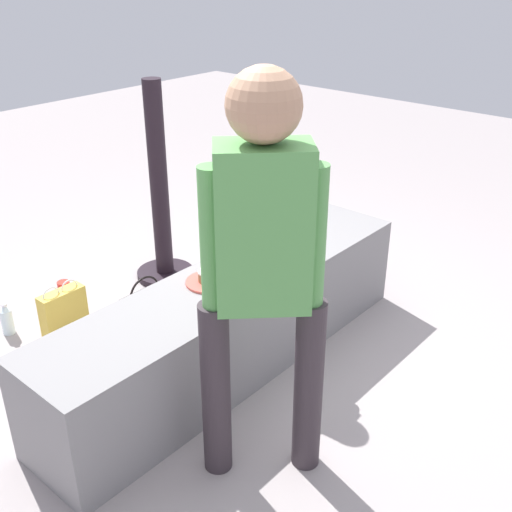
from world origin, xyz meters
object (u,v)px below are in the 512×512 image
gift_bag (64,311)px  water_bottle_near_gift (7,320)px  cake_plate (209,279)px  child_seated (254,226)px  party_cup_red (64,289)px  handbag_black_leather (146,307)px  adult_standing (263,255)px

gift_bag → water_bottle_near_gift: size_ratio=1.60×
cake_plate → gift_bag: bearing=107.8°
child_seated → water_bottle_near_gift: (-0.76, 1.12, -0.63)m
party_cup_red → handbag_black_leather: bearing=-76.9°
child_seated → gift_bag: bearing=120.8°
cake_plate → gift_bag: size_ratio=0.76×
gift_bag → water_bottle_near_gift: gift_bag is taller
child_seated → water_bottle_near_gift: child_seated is taller
child_seated → party_cup_red: (-0.33, 1.24, -0.66)m
gift_bag → handbag_black_leather: gift_bag is taller
cake_plate → water_bottle_near_gift: (-0.50, 1.08, -0.43)m
gift_bag → party_cup_red: bearing=57.6°
gift_bag → water_bottle_near_gift: (-0.22, 0.22, -0.04)m
child_seated → cake_plate: bearing=170.2°
child_seated → water_bottle_near_gift: 1.49m
adult_standing → cake_plate: (0.31, 0.59, -0.43)m
handbag_black_leather → party_cup_red: bearing=103.1°
party_cup_red → handbag_black_leather: 0.62m
adult_standing → cake_plate: 0.80m
cake_plate → gift_bag: cake_plate is taller
child_seated → party_cup_red: 1.44m
child_seated → gift_bag: size_ratio=1.63×
child_seated → handbag_black_leather: child_seated is taller
water_bottle_near_gift → handbag_black_leather: handbag_black_leather is taller
gift_bag → water_bottle_near_gift: bearing=135.3°
adult_standing → gift_bag: 1.67m
adult_standing → cake_plate: size_ratio=7.04×
gift_bag → cake_plate: bearing=-72.2°
cake_plate → child_seated: bearing=-9.8°
party_cup_red → handbag_black_leather: handbag_black_leather is taller
adult_standing → handbag_black_leather: bearing=71.9°
adult_standing → gift_bag: size_ratio=5.34×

